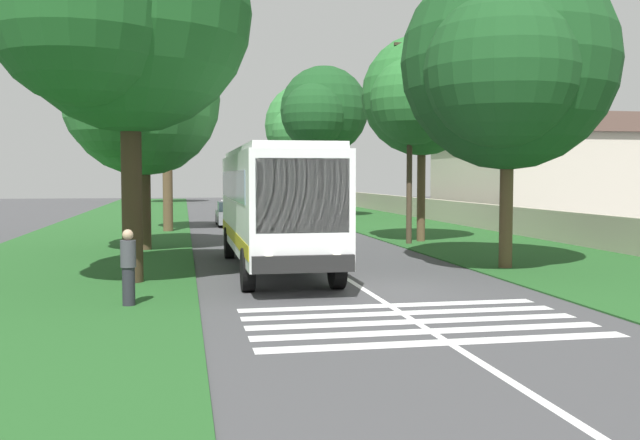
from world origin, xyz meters
TOP-DOWN VIEW (x-y plane):
  - ground at (0.00, 0.00)m, footprint 160.00×160.00m
  - grass_verge_left at (15.00, 8.20)m, footprint 120.00×8.00m
  - grass_verge_right at (15.00, -8.20)m, footprint 120.00×8.00m
  - centre_line at (15.00, 0.00)m, footprint 110.00×0.16m
  - coach_bus at (4.26, 1.80)m, footprint 11.16×2.62m
  - zebra_crossing at (-4.04, 0.00)m, footprint 4.05×6.80m
  - trailing_car_0 at (24.34, 1.74)m, footprint 4.30×1.78m
  - trailing_car_1 at (29.64, -1.52)m, footprint 4.30×1.78m
  - roadside_tree_left_0 at (11.16, 6.17)m, footprint 7.26×5.95m
  - roadside_tree_left_1 at (2.16, 6.09)m, footprint 7.76×6.53m
  - roadside_tree_left_2 at (63.54, 6.61)m, footprint 7.76×6.58m
  - roadside_tree_left_3 at (20.56, 5.41)m, footprint 5.57×4.90m
  - roadside_tree_right_0 at (12.38, -5.58)m, footprint 6.34×5.27m
  - roadside_tree_right_1 at (3.29, -5.20)m, footprint 8.06×6.63m
  - roadside_tree_right_2 at (31.15, -4.91)m, footprint 7.31×6.15m
  - roadside_tree_right_3 at (40.37, -5.37)m, footprint 7.93×7.03m
  - utility_pole at (11.47, -4.89)m, footprint 0.24×1.40m
  - roadside_wall at (20.00, -11.60)m, footprint 70.00×0.40m
  - roadside_building at (25.41, -17.78)m, footprint 13.81×9.79m
  - pedestrian at (-1.33, 5.73)m, footprint 0.34×0.34m

SIDE VIEW (x-z plane):
  - ground at x=0.00m, z-range 0.00..0.00m
  - zebra_crossing at x=-4.04m, z-range 0.00..0.01m
  - centre_line at x=15.00m, z-range 0.00..0.01m
  - grass_verge_left at x=15.00m, z-range 0.00..0.04m
  - grass_verge_right at x=15.00m, z-range 0.00..0.04m
  - trailing_car_0 at x=24.34m, z-range -0.05..1.38m
  - trailing_car_1 at x=29.64m, z-range -0.05..1.38m
  - roadside_wall at x=20.00m, z-range 0.04..1.40m
  - pedestrian at x=-1.33m, z-range 0.06..1.75m
  - coach_bus at x=4.26m, z-range 0.28..4.01m
  - roadside_building at x=25.41m, z-range 0.05..6.57m
  - utility_pole at x=11.47m, z-range 0.19..9.16m
  - roadside_tree_left_0 at x=11.16m, z-range 1.30..10.14m
  - roadside_tree_right_1 at x=3.29m, z-range 1.37..11.05m
  - roadside_tree_right_0 at x=12.38m, z-range 1.77..10.79m
  - roadside_tree_left_2 at x=63.54m, z-range 1.58..11.48m
  - roadside_tree_right_3 at x=40.37m, z-range 1.61..12.12m
  - roadside_tree_left_1 at x=2.16m, z-range 1.86..12.40m
  - roadside_tree_right_2 at x=31.15m, z-range 2.05..12.53m
  - roadside_tree_left_3 at x=20.56m, z-range 2.54..12.74m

